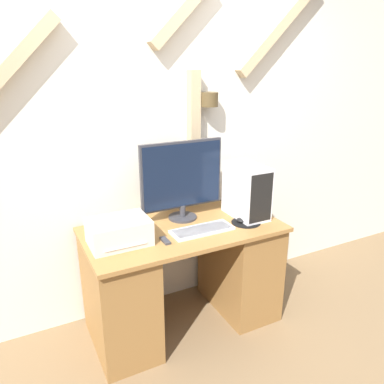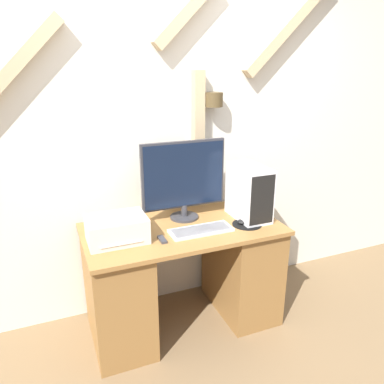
% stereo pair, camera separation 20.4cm
% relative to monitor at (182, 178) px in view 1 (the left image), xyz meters
% --- Properties ---
extents(ground_plane, '(12.00, 12.00, 0.00)m').
position_rel_monitor_xyz_m(ground_plane, '(-0.07, -0.51, -1.11)').
color(ground_plane, brown).
extents(wall_back, '(6.40, 0.19, 2.70)m').
position_rel_monitor_xyz_m(wall_back, '(-0.07, 0.25, 0.26)').
color(wall_back, silver).
rests_on(wall_back, ground_plane).
extents(desk, '(1.38, 0.71, 0.79)m').
position_rel_monitor_xyz_m(desk, '(-0.07, -0.16, -0.70)').
color(desk, olive).
rests_on(desk, ground_plane).
extents(monitor, '(0.63, 0.21, 0.58)m').
position_rel_monitor_xyz_m(monitor, '(0.00, 0.00, 0.00)').
color(monitor, '#333338').
rests_on(monitor, desk).
extents(keyboard, '(0.44, 0.17, 0.02)m').
position_rel_monitor_xyz_m(keyboard, '(0.02, -0.27, -0.30)').
color(keyboard, silver).
rests_on(keyboard, desk).
extents(mousepad, '(0.21, 0.21, 0.00)m').
position_rel_monitor_xyz_m(mousepad, '(0.37, -0.29, -0.31)').
color(mousepad, black).
rests_on(mousepad, desk).
extents(mouse, '(0.07, 0.07, 0.03)m').
position_rel_monitor_xyz_m(mouse, '(0.34, -0.27, -0.29)').
color(mouse, black).
rests_on(mouse, mousepad).
extents(computer_tower, '(0.21, 0.36, 0.40)m').
position_rel_monitor_xyz_m(computer_tower, '(0.44, -0.18, -0.12)').
color(computer_tower, white).
rests_on(computer_tower, desk).
extents(printer, '(0.38, 0.28, 0.16)m').
position_rel_monitor_xyz_m(printer, '(-0.54, -0.19, -0.23)').
color(printer, beige).
rests_on(printer, desk).
extents(remote_control, '(0.04, 0.11, 0.02)m').
position_rel_monitor_xyz_m(remote_control, '(-0.27, -0.30, -0.31)').
color(remote_control, '#38383D').
rests_on(remote_control, desk).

